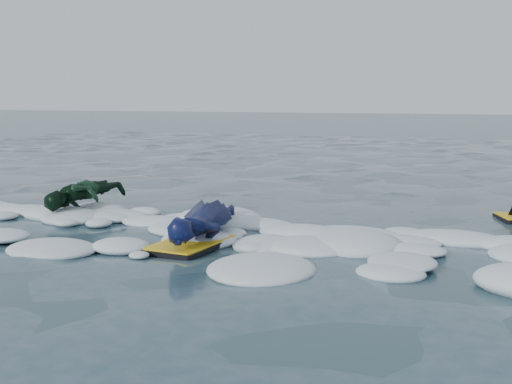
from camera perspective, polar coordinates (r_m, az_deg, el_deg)
ground at (r=7.25m, az=-9.84°, el=-5.26°), size 120.00×120.00×0.00m
foam_band at (r=8.14m, az=-6.21°, el=-3.67°), size 12.00×3.10×0.30m
prone_woman_unit at (r=7.50m, az=-4.97°, el=-2.90°), size 0.86×1.79×0.45m
prone_child_unit at (r=9.51m, az=-15.00°, el=-0.54°), size 0.89×1.41×0.51m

